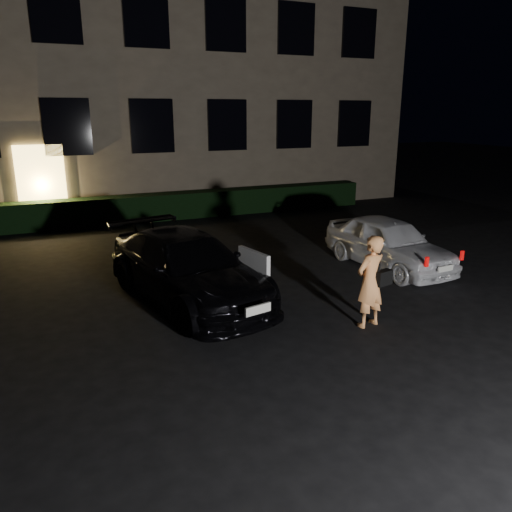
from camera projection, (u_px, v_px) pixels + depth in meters
name	position (u px, v px, depth m)	size (l,w,h in m)	color
ground	(324.00, 356.00, 7.37)	(80.00, 80.00, 0.00)	black
building	(124.00, 41.00, 18.87)	(20.00, 8.11, 12.00)	#6A5B4B
hedge	(160.00, 207.00, 16.49)	(15.00, 0.70, 0.85)	black
sedan	(188.00, 268.00, 9.40)	(2.66, 4.67, 1.27)	black
hatch	(388.00, 243.00, 11.39)	(1.60, 3.52, 1.17)	white
man	(371.00, 281.00, 8.20)	(0.70, 0.49, 1.57)	#FFA25B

